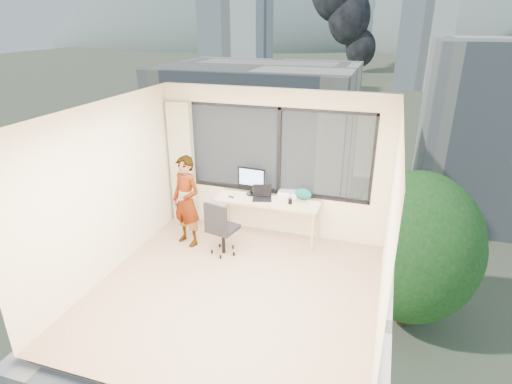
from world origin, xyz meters
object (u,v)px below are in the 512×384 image
at_px(handbag, 303,194).
at_px(game_console, 287,194).
at_px(chair, 223,227).
at_px(monitor, 252,181).
at_px(laptop, 262,194).
at_px(desk, 267,219).
at_px(person, 186,201).

bearing_deg(handbag, game_console, -179.81).
bearing_deg(chair, game_console, 61.25).
height_order(chair, handbag, chair).
height_order(monitor, laptop, monitor).
relative_size(desk, game_console, 5.47).
distance_m(desk, game_console, 0.56).
height_order(laptop, handbag, handbag).
bearing_deg(laptop, handbag, 1.24).
xyz_separation_m(game_console, laptop, (-0.38, -0.28, 0.07)).
bearing_deg(monitor, handbag, 6.64).
bearing_deg(monitor, game_console, 14.08).
bearing_deg(game_console, person, -160.59).
bearing_deg(desk, laptop, -162.41).
relative_size(chair, game_console, 2.97).
relative_size(desk, person, 1.14).
distance_m(person, monitor, 1.19).
bearing_deg(monitor, laptop, -30.03).
xyz_separation_m(person, handbag, (1.84, 0.77, 0.07)).
distance_m(person, laptop, 1.29).
distance_m(chair, laptop, 0.91).
height_order(game_console, laptop, laptop).
bearing_deg(laptop, desk, 1.56).
height_order(person, monitor, person).
relative_size(desk, chair, 1.85).
distance_m(desk, monitor, 0.72).
xyz_separation_m(desk, monitor, (-0.34, 0.13, 0.63)).
bearing_deg(desk, chair, -127.37).
bearing_deg(laptop, game_console, 19.98).
relative_size(desk, monitor, 3.56).
distance_m(desk, person, 1.45).
relative_size(desk, laptop, 5.22).
xyz_separation_m(game_console, handbag, (0.30, -0.07, 0.07)).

